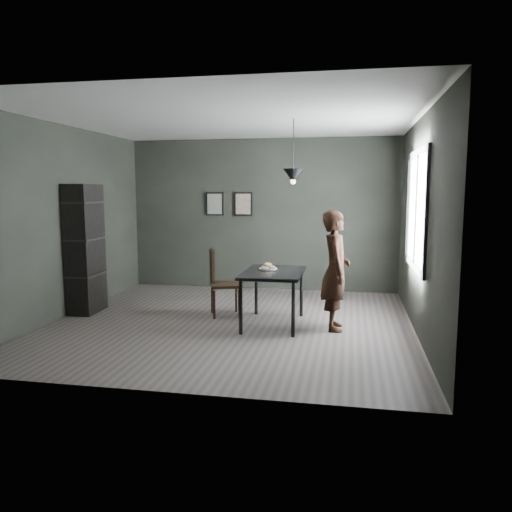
% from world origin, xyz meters
% --- Properties ---
extents(ground, '(5.00, 5.00, 0.00)m').
position_xyz_m(ground, '(0.00, 0.00, 0.00)').
color(ground, '#3C3634').
rests_on(ground, ground).
extents(back_wall, '(5.00, 0.10, 2.80)m').
position_xyz_m(back_wall, '(0.00, 2.50, 1.40)').
color(back_wall, black).
rests_on(back_wall, ground).
extents(ceiling, '(5.00, 5.00, 0.02)m').
position_xyz_m(ceiling, '(0.00, 0.00, 2.80)').
color(ceiling, silver).
rests_on(ceiling, ground).
extents(window_assembly, '(0.04, 1.96, 1.56)m').
position_xyz_m(window_assembly, '(2.47, 0.20, 1.60)').
color(window_assembly, white).
rests_on(window_assembly, ground).
extents(cafe_table, '(0.80, 1.20, 0.75)m').
position_xyz_m(cafe_table, '(0.60, 0.00, 0.67)').
color(cafe_table, black).
rests_on(cafe_table, ground).
extents(white_plate, '(0.23, 0.23, 0.01)m').
position_xyz_m(white_plate, '(0.51, 0.13, 0.76)').
color(white_plate, white).
rests_on(white_plate, cafe_table).
extents(donut_pile, '(0.20, 0.16, 0.09)m').
position_xyz_m(donut_pile, '(0.51, 0.13, 0.80)').
color(donut_pile, beige).
rests_on(donut_pile, white_plate).
extents(woman, '(0.44, 0.62, 1.60)m').
position_xyz_m(woman, '(1.44, -0.06, 0.80)').
color(woman, black).
rests_on(woman, ground).
extents(wood_chair, '(0.55, 0.55, 0.99)m').
position_xyz_m(wood_chair, '(-0.26, 0.35, 0.56)').
color(wood_chair, black).
rests_on(wood_chair, ground).
extents(shelf_unit, '(0.40, 0.67, 1.94)m').
position_xyz_m(shelf_unit, '(-2.32, 0.21, 0.97)').
color(shelf_unit, black).
rests_on(shelf_unit, ground).
extents(pendant_lamp, '(0.28, 0.28, 0.86)m').
position_xyz_m(pendant_lamp, '(0.85, 0.10, 2.05)').
color(pendant_lamp, black).
rests_on(pendant_lamp, ground).
extents(framed_print_left, '(0.34, 0.04, 0.44)m').
position_xyz_m(framed_print_left, '(-0.90, 2.47, 1.60)').
color(framed_print_left, black).
rests_on(framed_print_left, ground).
extents(framed_print_right, '(0.34, 0.04, 0.44)m').
position_xyz_m(framed_print_right, '(-0.35, 2.47, 1.60)').
color(framed_print_right, black).
rests_on(framed_print_right, ground).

